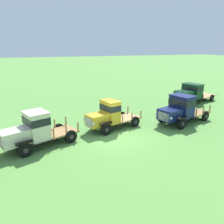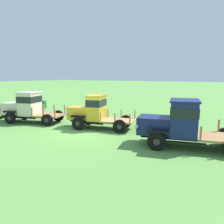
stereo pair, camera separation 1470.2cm
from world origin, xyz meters
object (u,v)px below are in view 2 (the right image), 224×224
(vintage_truck_midrow_center, at_px, (94,111))
(oil_drum_beside_row, at_px, (43,105))
(vintage_truck_far_side, at_px, (179,122))
(vintage_truck_second_in_line, at_px, (27,107))

(vintage_truck_midrow_center, distance_m, oil_drum_beside_row, 10.85)
(vintage_truck_far_side, bearing_deg, oil_drum_beside_row, 162.54)
(vintage_truck_second_in_line, relative_size, vintage_truck_midrow_center, 1.05)
(vintage_truck_second_in_line, distance_m, vintage_truck_midrow_center, 5.49)
(vintage_truck_midrow_center, distance_m, vintage_truck_far_side, 5.91)
(vintage_truck_second_in_line, height_order, oil_drum_beside_row, vintage_truck_second_in_line)
(oil_drum_beside_row, bearing_deg, vintage_truck_second_in_line, -49.33)
(vintage_truck_far_side, bearing_deg, vintage_truck_second_in_line, -177.92)
(vintage_truck_second_in_line, height_order, vintage_truck_midrow_center, vintage_truck_second_in_line)
(oil_drum_beside_row, bearing_deg, vintage_truck_midrow_center, -22.67)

